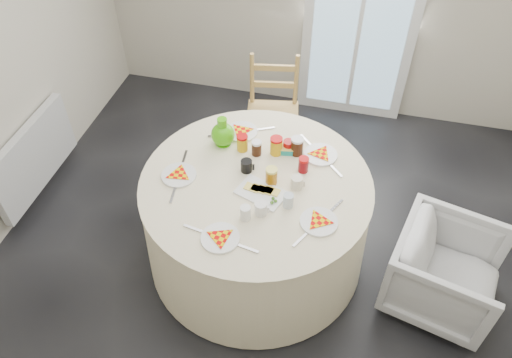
% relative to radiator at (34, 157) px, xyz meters
% --- Properties ---
extents(floor, '(4.00, 4.00, 0.00)m').
position_rel_radiator_xyz_m(floor, '(1.94, -0.20, -0.38)').
color(floor, black).
rests_on(floor, ground).
extents(glass_door, '(1.00, 0.08, 2.10)m').
position_rel_radiator_xyz_m(glass_door, '(2.34, 1.75, 0.67)').
color(glass_door, silver).
rests_on(glass_door, floor).
extents(radiator, '(0.07, 1.00, 0.55)m').
position_rel_radiator_xyz_m(radiator, '(0.00, 0.00, 0.00)').
color(radiator, silver).
rests_on(radiator, floor).
extents(table, '(1.57, 1.57, 0.80)m').
position_rel_radiator_xyz_m(table, '(1.88, -0.21, -0.01)').
color(table, beige).
rests_on(table, floor).
extents(wooden_chair, '(0.50, 0.48, 0.97)m').
position_rel_radiator_xyz_m(wooden_chair, '(1.76, 0.87, 0.09)').
color(wooden_chair, '#AF8746').
rests_on(wooden_chair, floor).
extents(armchair, '(0.77, 0.80, 0.69)m').
position_rel_radiator_xyz_m(armchair, '(3.20, -0.28, 0.01)').
color(armchair, silver).
rests_on(armchair, floor).
extents(place_settings, '(1.51, 1.51, 0.02)m').
position_rel_radiator_xyz_m(place_settings, '(1.88, -0.21, 0.39)').
color(place_settings, white).
rests_on(place_settings, table).
extents(jar_cluster, '(0.53, 0.29, 0.15)m').
position_rel_radiator_xyz_m(jar_cluster, '(1.93, 0.02, 0.44)').
color(jar_cluster, '#895B19').
rests_on(jar_cluster, table).
extents(butter_tub, '(0.14, 0.11, 0.05)m').
position_rel_radiator_xyz_m(butter_tub, '(2.03, 0.13, 0.41)').
color(butter_tub, teal).
rests_on(butter_tub, table).
extents(green_pitcher, '(0.18, 0.18, 0.21)m').
position_rel_radiator_xyz_m(green_pitcher, '(1.57, 0.11, 0.49)').
color(green_pitcher, '#40B10B').
rests_on(green_pitcher, table).
extents(cheese_platter, '(0.35, 0.29, 0.04)m').
position_rel_radiator_xyz_m(cheese_platter, '(1.94, -0.30, 0.39)').
color(cheese_platter, white).
rests_on(cheese_platter, table).
extents(mugs_glasses, '(0.70, 0.70, 0.11)m').
position_rel_radiator_xyz_m(mugs_glasses, '(1.98, -0.24, 0.43)').
color(mugs_glasses, gray).
rests_on(mugs_glasses, table).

